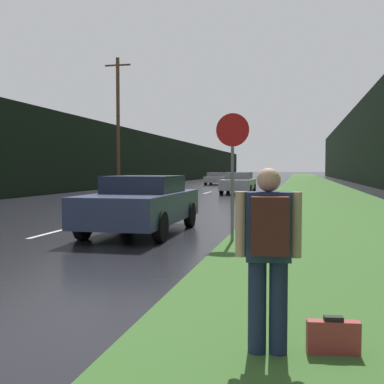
{
  "coord_description": "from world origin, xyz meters",
  "views": [
    {
      "loc": [
        6.08,
        -2.6,
        1.6
      ],
      "look_at": [
        2.5,
        13.52,
        0.82
      ],
      "focal_mm": 45.0,
      "sensor_mm": 36.0,
      "label": 1
    }
  ],
  "objects_px": {
    "suitcase": "(333,338)",
    "car_oncoming": "(216,178)",
    "hitchhiker_with_backpack": "(268,249)",
    "car_passing_near": "(142,203)",
    "car_passing_far": "(238,183)",
    "stop_sign": "(232,162)"
  },
  "relations": [
    {
      "from": "suitcase",
      "to": "car_oncoming",
      "type": "xyz_separation_m",
      "value": [
        -8.61,
        44.94,
        0.5
      ]
    },
    {
      "from": "hitchhiker_with_backpack",
      "to": "car_oncoming",
      "type": "bearing_deg",
      "value": 93.29
    },
    {
      "from": "hitchhiker_with_backpack",
      "to": "suitcase",
      "type": "xyz_separation_m",
      "value": [
        0.55,
        0.15,
        -0.77
      ]
    },
    {
      "from": "hitchhiker_with_backpack",
      "to": "car_passing_near",
      "type": "relative_size",
      "value": 0.34
    },
    {
      "from": "suitcase",
      "to": "car_passing_far",
      "type": "distance_m",
      "value": 27.56
    },
    {
      "from": "car_oncoming",
      "to": "stop_sign",
      "type": "bearing_deg",
      "value": -79.9
    },
    {
      "from": "car_passing_near",
      "to": "stop_sign",
      "type": "bearing_deg",
      "value": 156.66
    },
    {
      "from": "suitcase",
      "to": "car_passing_far",
      "type": "xyz_separation_m",
      "value": [
        -4.16,
        27.24,
        0.56
      ]
    },
    {
      "from": "car_passing_far",
      "to": "suitcase",
      "type": "bearing_deg",
      "value": 98.68
    },
    {
      "from": "car_passing_near",
      "to": "car_passing_far",
      "type": "relative_size",
      "value": 0.99
    },
    {
      "from": "suitcase",
      "to": "car_oncoming",
      "type": "bearing_deg",
      "value": 94.0
    },
    {
      "from": "car_passing_near",
      "to": "hitchhiker_with_backpack",
      "type": "bearing_deg",
      "value": 115.79
    },
    {
      "from": "suitcase",
      "to": "car_oncoming",
      "type": "relative_size",
      "value": 0.1
    },
    {
      "from": "hitchhiker_with_backpack",
      "to": "car_passing_near",
      "type": "distance_m",
      "value": 8.3
    },
    {
      "from": "hitchhiker_with_backpack",
      "to": "car_passing_far",
      "type": "bearing_deg",
      "value": 90.65
    },
    {
      "from": "stop_sign",
      "to": "suitcase",
      "type": "height_order",
      "value": "stop_sign"
    },
    {
      "from": "suitcase",
      "to": "car_passing_near",
      "type": "bearing_deg",
      "value": 112.73
    },
    {
      "from": "car_passing_near",
      "to": "suitcase",
      "type": "bearing_deg",
      "value": 119.59
    },
    {
      "from": "stop_sign",
      "to": "car_passing_near",
      "type": "distance_m",
      "value": 2.84
    },
    {
      "from": "car_passing_far",
      "to": "stop_sign",
      "type": "bearing_deg",
      "value": 96.62
    },
    {
      "from": "stop_sign",
      "to": "car_passing_near",
      "type": "xyz_separation_m",
      "value": [
        -2.43,
        1.05,
        -1.02
      ]
    },
    {
      "from": "car_passing_near",
      "to": "car_passing_far",
      "type": "bearing_deg",
      "value": -90.0
    }
  ]
}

